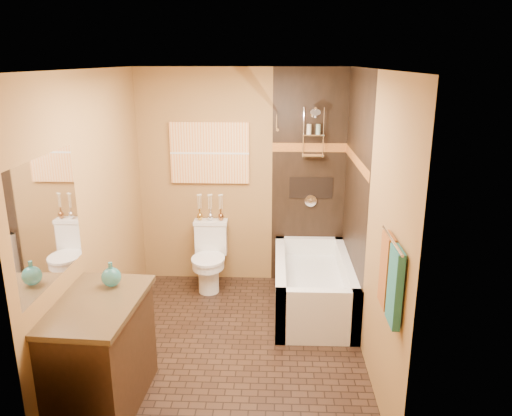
{
  "coord_description": "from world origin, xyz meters",
  "views": [
    {
      "loc": [
        0.39,
        -4.12,
        2.58
      ],
      "look_at": [
        0.21,
        0.4,
        1.22
      ],
      "focal_mm": 35.0,
      "sensor_mm": 36.0,
      "label": 1
    }
  ],
  "objects_px": {
    "sunset_painting": "(210,153)",
    "bathtub": "(313,289)",
    "toilet": "(210,256)",
    "vanity": "(99,354)"
  },
  "relations": [
    {
      "from": "vanity",
      "to": "bathtub",
      "type": "bearing_deg",
      "value": 46.7
    },
    {
      "from": "vanity",
      "to": "toilet",
      "type": "bearing_deg",
      "value": 78.3
    },
    {
      "from": "bathtub",
      "to": "vanity",
      "type": "height_order",
      "value": "vanity"
    },
    {
      "from": "sunset_painting",
      "to": "vanity",
      "type": "distance_m",
      "value": 2.67
    },
    {
      "from": "sunset_painting",
      "to": "bathtub",
      "type": "height_order",
      "value": "sunset_painting"
    },
    {
      "from": "sunset_painting",
      "to": "toilet",
      "type": "xyz_separation_m",
      "value": [
        0.0,
        -0.26,
        -1.16
      ]
    },
    {
      "from": "sunset_painting",
      "to": "vanity",
      "type": "relative_size",
      "value": 0.87
    },
    {
      "from": "toilet",
      "to": "vanity",
      "type": "relative_size",
      "value": 0.75
    },
    {
      "from": "toilet",
      "to": "vanity",
      "type": "height_order",
      "value": "vanity"
    },
    {
      "from": "bathtub",
      "to": "toilet",
      "type": "height_order",
      "value": "toilet"
    }
  ]
}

